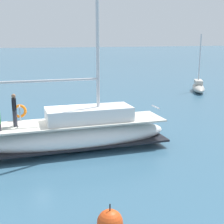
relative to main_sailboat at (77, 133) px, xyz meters
The scene contains 4 objects.
ground_plane 1.78m from the main_sailboat, 142.78° to the right, with size 400.00×400.00×0.00m, color #38607A.
main_sailboat is the anchor object (origin of this frame).
moored_catamaran 21.22m from the main_sailboat, 125.84° to the left, with size 4.91×3.72×6.06m.
mooring_buoy 7.14m from the main_sailboat, ahead, with size 0.78×0.78×0.99m.
Camera 1 is at (15.83, -3.23, 5.53)m, focal length 49.70 mm.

